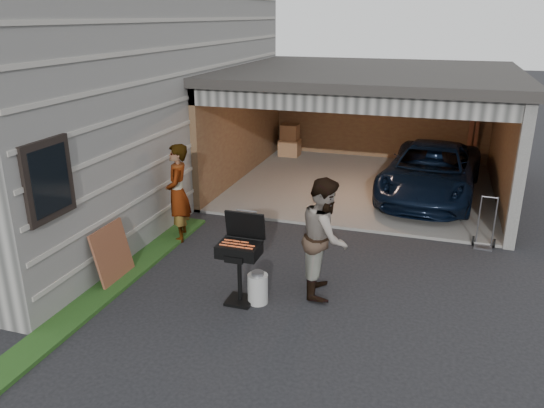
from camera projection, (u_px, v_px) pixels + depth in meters
The scene contains 11 objects.
ground at pixel (245, 310), 7.78m from camera, with size 80.00×80.00×0.00m, color black.
house at pixel (59, 77), 12.16m from camera, with size 7.00×11.00×5.50m, color #474744.
groundcover_strip at pixel (72, 318), 7.52m from camera, with size 0.50×8.00×0.06m, color #193814.
garage at pixel (369, 110), 13.03m from camera, with size 6.80×6.30×2.90m.
minivan at pixel (431, 174), 12.30m from camera, with size 2.00×4.34×1.21m, color black.
woman at pixel (178, 193), 9.94m from camera, with size 0.68×0.45×1.87m, color #CAE7FF.
man at pixel (325, 237), 8.00m from camera, with size 0.90×0.70×1.85m, color #46201B.
bbq_grill at pixel (240, 252), 7.76m from camera, with size 0.61×0.54×1.36m.
propane_tank at pixel (258, 289), 7.92m from camera, with size 0.31×0.31×0.46m, color #B5B5B1.
plywood_panel at pixel (113, 254), 8.50m from camera, with size 0.04×0.85×0.95m, color brown.
hand_truck at pixel (484, 237), 9.84m from camera, with size 0.42×0.32×0.99m.
Camera 1 is at (2.46, -6.36, 4.09)m, focal length 35.00 mm.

